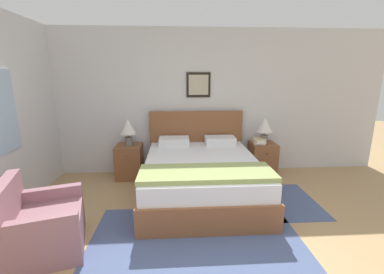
% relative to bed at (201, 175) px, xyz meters
% --- Properties ---
extents(wall_back, '(7.19, 0.09, 2.60)m').
position_rel_bed_xyz_m(wall_back, '(-0.10, 1.10, 0.98)').
color(wall_back, silver).
rests_on(wall_back, ground_plane).
extents(area_rug_main, '(2.36, 1.92, 0.01)m').
position_rel_bed_xyz_m(area_rug_main, '(-0.16, -1.33, -0.32)').
color(area_rug_main, '#47567F').
rests_on(area_rug_main, ground_plane).
extents(area_rug_bedside, '(0.84, 1.13, 0.01)m').
position_rel_bed_xyz_m(area_rug_bedside, '(1.23, -0.27, -0.32)').
color(area_rug_bedside, '#47567F').
rests_on(area_rug_bedside, ground_plane).
extents(bed, '(1.69, 2.07, 1.16)m').
position_rel_bed_xyz_m(bed, '(0.00, 0.00, 0.00)').
color(bed, brown).
rests_on(bed, ground_plane).
extents(armchair, '(0.91, 0.96, 0.80)m').
position_rel_bed_xyz_m(armchair, '(-1.77, -1.17, -0.05)').
color(armchair, '#8E606B').
rests_on(armchair, ground_plane).
extents(nightstand_near_window, '(0.44, 0.48, 0.60)m').
position_rel_bed_xyz_m(nightstand_near_window, '(-1.21, 0.79, -0.03)').
color(nightstand_near_window, brown).
rests_on(nightstand_near_window, ground_plane).
extents(nightstand_by_door, '(0.44, 0.48, 0.60)m').
position_rel_bed_xyz_m(nightstand_by_door, '(1.21, 0.79, -0.03)').
color(nightstand_by_door, brown).
rests_on(nightstand_by_door, ground_plane).
extents(table_lamp_near_window, '(0.28, 0.28, 0.47)m').
position_rel_bed_xyz_m(table_lamp_near_window, '(-1.20, 0.80, 0.58)').
color(table_lamp_near_window, slate).
rests_on(table_lamp_near_window, nightstand_near_window).
extents(table_lamp_by_door, '(0.28, 0.28, 0.47)m').
position_rel_bed_xyz_m(table_lamp_by_door, '(1.22, 0.80, 0.58)').
color(table_lamp_by_door, slate).
rests_on(table_lamp_by_door, nightstand_by_door).
extents(book_thick_bottom, '(0.22, 0.25, 0.02)m').
position_rel_bed_xyz_m(book_thick_bottom, '(1.11, 0.75, 0.28)').
color(book_thick_bottom, silver).
rests_on(book_thick_bottom, nightstand_by_door).
extents(book_hardcover_middle, '(0.19, 0.28, 0.03)m').
position_rel_bed_xyz_m(book_hardcover_middle, '(1.11, 0.75, 0.31)').
color(book_hardcover_middle, silver).
rests_on(book_hardcover_middle, book_thick_bottom).
extents(book_novel_upper, '(0.18, 0.25, 0.03)m').
position_rel_bed_xyz_m(book_novel_upper, '(1.11, 0.75, 0.34)').
color(book_novel_upper, silver).
rests_on(book_novel_upper, book_hardcover_middle).
extents(book_slim_near_top, '(0.21, 0.23, 0.02)m').
position_rel_bed_xyz_m(book_slim_near_top, '(1.11, 0.75, 0.36)').
color(book_slim_near_top, beige).
rests_on(book_slim_near_top, book_novel_upper).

